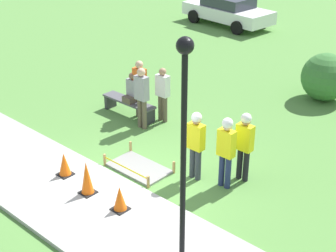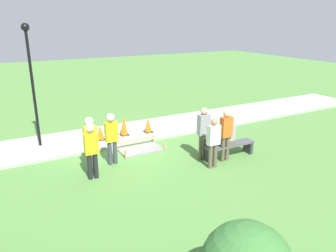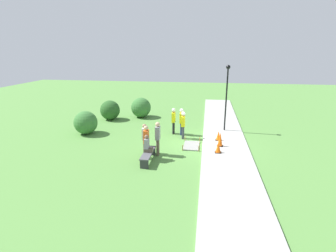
# 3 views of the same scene
# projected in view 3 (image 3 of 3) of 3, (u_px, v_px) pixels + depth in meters

# --- Properties ---
(ground_plane) EXTENTS (60.00, 60.00, 0.00)m
(ground_plane) POSITION_uv_depth(u_px,v_px,m) (202.00, 144.00, 15.71)
(ground_plane) COLOR #51843D
(sidewalk) EXTENTS (28.00, 2.62, 0.10)m
(sidewalk) POSITION_uv_depth(u_px,v_px,m) (225.00, 144.00, 15.51)
(sidewalk) COLOR #9E9E99
(sidewalk) RESTS_ON ground_plane
(wet_concrete_patch) EXTENTS (1.58, 0.95, 0.32)m
(wet_concrete_patch) POSITION_uv_depth(u_px,v_px,m) (192.00, 146.00, 15.35)
(wet_concrete_patch) COLOR gray
(wet_concrete_patch) RESTS_ON ground_plane
(traffic_cone_near_patch) EXTENTS (0.34, 0.34, 0.59)m
(traffic_cone_near_patch) POSITION_uv_depth(u_px,v_px,m) (218.00, 147.00, 14.07)
(traffic_cone_near_patch) COLOR black
(traffic_cone_near_patch) RESTS_ON sidewalk
(traffic_cone_far_patch) EXTENTS (0.34, 0.34, 0.81)m
(traffic_cone_far_patch) POSITION_uv_depth(u_px,v_px,m) (220.00, 139.00, 14.98)
(traffic_cone_far_patch) COLOR black
(traffic_cone_far_patch) RESTS_ON sidewalk
(traffic_cone_sidewalk_edge) EXTENTS (0.34, 0.34, 0.58)m
(traffic_cone_sidewalk_edge) POSITION_uv_depth(u_px,v_px,m) (218.00, 136.00, 15.99)
(traffic_cone_sidewalk_edge) COLOR black
(traffic_cone_sidewalk_edge) RESTS_ON sidewalk
(park_bench) EXTENTS (1.89, 0.44, 0.49)m
(park_bench) POSITION_uv_depth(u_px,v_px,m) (148.00, 155.00, 13.20)
(park_bench) COLOR #2D2D33
(park_bench) RESTS_ON ground_plane
(person_seated_on_bench) EXTENTS (0.36, 0.44, 0.89)m
(person_seated_on_bench) POSITION_uv_depth(u_px,v_px,m) (147.00, 145.00, 13.16)
(person_seated_on_bench) COLOR brown
(person_seated_on_bench) RESTS_ON park_bench
(worker_supervisor) EXTENTS (0.40, 0.25, 1.75)m
(worker_supervisor) POSITION_uv_depth(u_px,v_px,m) (174.00, 119.00, 17.31)
(worker_supervisor) COLOR black
(worker_supervisor) RESTS_ON ground_plane
(worker_assistant) EXTENTS (0.40, 0.25, 1.75)m
(worker_assistant) POSITION_uv_depth(u_px,v_px,m) (183.00, 123.00, 16.38)
(worker_assistant) COLOR #383D47
(worker_assistant) RESTS_ON ground_plane
(worker_trainee) EXTENTS (0.40, 0.26, 1.78)m
(worker_trainee) POSITION_uv_depth(u_px,v_px,m) (181.00, 119.00, 17.10)
(worker_trainee) COLOR navy
(worker_trainee) RESTS_ON ground_plane
(bystander_in_orange_shirt) EXTENTS (0.40, 0.23, 1.78)m
(bystander_in_orange_shirt) POSITION_uv_depth(u_px,v_px,m) (146.00, 140.00, 13.34)
(bystander_in_orange_shirt) COLOR brown
(bystander_in_orange_shirt) RESTS_ON ground_plane
(bystander_in_gray_shirt) EXTENTS (0.40, 0.22, 1.66)m
(bystander_in_gray_shirt) POSITION_uv_depth(u_px,v_px,m) (145.00, 137.00, 14.06)
(bystander_in_gray_shirt) COLOR brown
(bystander_in_gray_shirt) RESTS_ON ground_plane
(bystander_in_white_shirt) EXTENTS (0.40, 0.24, 1.83)m
(bystander_in_white_shirt) POSITION_uv_depth(u_px,v_px,m) (158.00, 136.00, 13.81)
(bystander_in_white_shirt) COLOR brown
(bystander_in_white_shirt) RESTS_ON ground_plane
(lamppost_near) EXTENTS (0.28, 0.28, 4.39)m
(lamppost_near) POSITION_uv_depth(u_px,v_px,m) (227.00, 89.00, 17.27)
(lamppost_near) COLOR black
(lamppost_near) RESTS_ON sidewalk
(shrub_rounded_near) EXTENTS (1.55, 1.55, 1.55)m
(shrub_rounded_near) POSITION_uv_depth(u_px,v_px,m) (86.00, 123.00, 17.38)
(shrub_rounded_near) COLOR #387033
(shrub_rounded_near) RESTS_ON ground_plane
(shrub_rounded_mid) EXTENTS (1.63, 1.63, 1.63)m
(shrub_rounded_mid) POSITION_uv_depth(u_px,v_px,m) (141.00, 108.00, 21.66)
(shrub_rounded_mid) COLOR #387033
(shrub_rounded_mid) RESTS_ON ground_plane
(shrub_rounded_far) EXTENTS (1.56, 1.56, 1.56)m
(shrub_rounded_far) POSITION_uv_depth(u_px,v_px,m) (110.00, 110.00, 20.90)
(shrub_rounded_far) COLOR #285623
(shrub_rounded_far) RESTS_ON ground_plane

